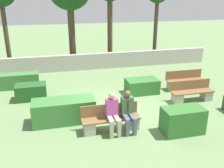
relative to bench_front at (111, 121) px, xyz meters
The scene contains 12 objects.
ground_plane 1.58m from the bench_front, 62.21° to the left, with size 60.00×60.00×0.00m, color #6B8956.
perimeter_wall 7.17m from the bench_front, 84.22° to the left, with size 14.27×0.30×0.92m.
bench_front is the anchor object (origin of this frame).
bench_left_side 4.08m from the bench_front, 21.23° to the left, with size 1.80×0.49×0.85m.
bench_right_side 5.12m from the bench_front, 33.59° to the left, with size 1.82×0.48×0.85m.
person_seated_man 0.69m from the bench_front, 14.54° to the right, with size 0.38×0.64×1.34m.
person_seated_woman 0.43m from the bench_front, 79.54° to the right, with size 0.38×0.64×1.33m.
hedge_block_near_left 4.22m from the bench_front, 128.81° to the left, with size 1.24×0.74×0.66m.
hedge_block_mid_left 1.72m from the bench_front, 146.41° to the left, with size 2.11×0.84×0.82m.
hedge_block_mid_right 3.55m from the bench_front, 53.13° to the left, with size 1.42×0.85×0.63m.
hedge_block_far_left 2.29m from the bench_front, 17.39° to the right, with size 1.31×0.71×0.84m.
hedge_block_far_right 5.87m from the bench_front, 124.43° to the left, with size 1.90×0.62×0.70m.
Camera 1 is at (-2.43, -8.35, 4.20)m, focal length 40.00 mm.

